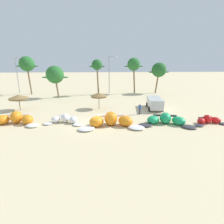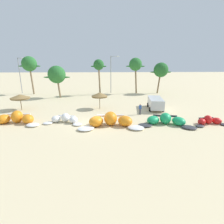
{
  "view_description": "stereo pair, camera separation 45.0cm",
  "coord_description": "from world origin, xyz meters",
  "views": [
    {
      "loc": [
        0.65,
        -20.91,
        7.37
      ],
      "look_at": [
        2.32,
        2.0,
        1.0
      ],
      "focal_mm": 28.37,
      "sensor_mm": 36.0,
      "label": 1
    },
    {
      "loc": [
        1.1,
        -20.94,
        7.37
      ],
      "look_at": [
        2.32,
        2.0,
        1.0
      ],
      "focal_mm": 28.37,
      "sensor_mm": 36.0,
      "label": 2
    }
  ],
  "objects": [
    {
      "name": "palm_center_left",
      "position": [
        9.2,
        23.28,
        6.97
      ],
      "size": [
        4.68,
        3.12,
        8.65
      ],
      "color": "brown",
      "rests_on": "ground"
    },
    {
      "name": "palm_left_of_gap",
      "position": [
        0.27,
        21.67,
        6.78
      ],
      "size": [
        3.67,
        2.44,
        8.22
      ],
      "color": "#7F6647",
      "rests_on": "ground"
    },
    {
      "name": "lamppost_west_center",
      "position": [
        3.4,
        23.85,
        5.13
      ],
      "size": [
        2.14,
        0.24,
        9.1
      ],
      "color": "gray",
      "rests_on": "ground"
    },
    {
      "name": "beach_umbrella_middle",
      "position": [
        0.59,
        7.86,
        2.34
      ],
      "size": [
        2.69,
        2.69,
        2.74
      ],
      "color": "brown",
      "rests_on": "ground"
    },
    {
      "name": "palm_leftmost",
      "position": [
        -16.15,
        23.36,
        7.12
      ],
      "size": [
        5.24,
        3.49,
        8.95
      ],
      "color": "#7F6647",
      "rests_on": "ground"
    },
    {
      "name": "kite_left",
      "position": [
        -3.8,
        0.87,
        0.44
      ],
      "size": [
        5.2,
        2.87,
        1.15
      ],
      "color": "white",
      "rests_on": "ground"
    },
    {
      "name": "person_near_kites",
      "position": [
        6.59,
        4.0,
        0.82
      ],
      "size": [
        0.36,
        0.24,
        1.62
      ],
      "color": "#383842",
      "rests_on": "ground"
    },
    {
      "name": "kite_center",
      "position": [
        8.86,
        -0.53,
        0.52
      ],
      "size": [
        7.03,
        4.01,
        1.37
      ],
      "color": "#333338",
      "rests_on": "ground"
    },
    {
      "name": "palm_center_right",
      "position": [
        15.47,
        22.86,
        5.69
      ],
      "size": [
        5.31,
        3.54,
        7.52
      ],
      "color": "brown",
      "rests_on": "ground"
    },
    {
      "name": "ground_plane",
      "position": [
        0.0,
        0.0,
        0.0
      ],
      "size": [
        260.0,
        260.0,
        0.0
      ],
      "primitive_type": "plane",
      "color": "beige"
    },
    {
      "name": "beach_umbrella_near_van",
      "position": [
        -12.14,
        7.75,
        2.17
      ],
      "size": [
        3.04,
        3.04,
        2.55
      ],
      "color": "brown",
      "rests_on": "ground"
    },
    {
      "name": "palm_left",
      "position": [
        -8.67,
        18.25,
        4.96
      ],
      "size": [
        5.61,
        3.74,
        6.87
      ],
      "color": "#7F6647",
      "rests_on": "ground"
    },
    {
      "name": "kite_right_of_center",
      "position": [
        14.3,
        -0.72,
        0.4
      ],
      "size": [
        4.73,
        2.39,
        1.06
      ],
      "color": "#333338",
      "rests_on": "ground"
    },
    {
      "name": "parked_van",
      "position": [
        9.78,
        7.19,
        1.09
      ],
      "size": [
        2.83,
        5.39,
        1.84
      ],
      "color": "silver",
      "rests_on": "ground"
    },
    {
      "name": "lamppost_west",
      "position": [
        -19.2,
        24.87,
        4.85
      ],
      "size": [
        1.53,
        0.24,
        8.69
      ],
      "color": "gray",
      "rests_on": "ground"
    },
    {
      "name": "kite_left_of_center",
      "position": [
        2.02,
        -0.71,
        0.64
      ],
      "size": [
        8.09,
        3.67,
        1.67
      ],
      "color": "white",
      "rests_on": "ground"
    },
    {
      "name": "kite_far_left",
      "position": [
        -9.87,
        0.87,
        0.59
      ],
      "size": [
        6.96,
        3.26,
        1.55
      ],
      "color": "white",
      "rests_on": "ground"
    }
  ]
}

